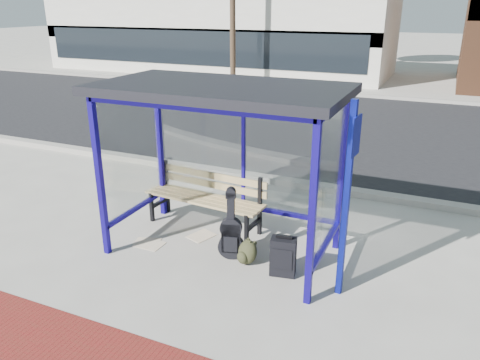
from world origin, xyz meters
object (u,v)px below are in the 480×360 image
at_px(guitar_bag, 231,235).
at_px(suitcase, 283,257).
at_px(bench, 206,195).
at_px(backpack, 247,253).

distance_m(guitar_bag, suitcase, 0.83).
xyz_separation_m(bench, guitar_bag, (0.81, -0.78, -0.16)).
height_order(bench, backpack, bench).
relative_size(guitar_bag, suitcase, 1.74).
bearing_deg(suitcase, bench, 140.50).
height_order(suitcase, backpack, suitcase).
relative_size(bench, suitcase, 3.49).
bearing_deg(bench, suitcase, -24.19).
height_order(guitar_bag, suitcase, guitar_bag).
bearing_deg(suitcase, guitar_bag, 161.43).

